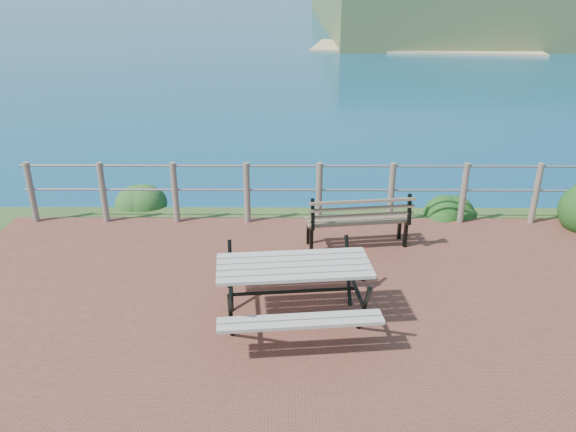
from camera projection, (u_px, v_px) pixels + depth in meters
name	position (u px, v px, depth m)	size (l,w,h in m)	color
ground	(332.00, 349.00, 6.06)	(10.00, 7.00, 0.12)	brown
safety_railing	(319.00, 190.00, 8.91)	(9.40, 0.10, 1.00)	#6B5B4C
picnic_table	(294.00, 286.00, 6.37)	(1.78, 1.49, 0.73)	#A09B8F
park_bench	(358.00, 211.00, 8.13)	(1.55, 0.58, 0.85)	brown
shrub_lip_west	(143.00, 203.00, 9.94)	(0.79, 0.79, 0.53)	#1D4D1C
shrub_lip_east	(450.00, 213.00, 9.49)	(0.76, 0.76, 0.50)	#194615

